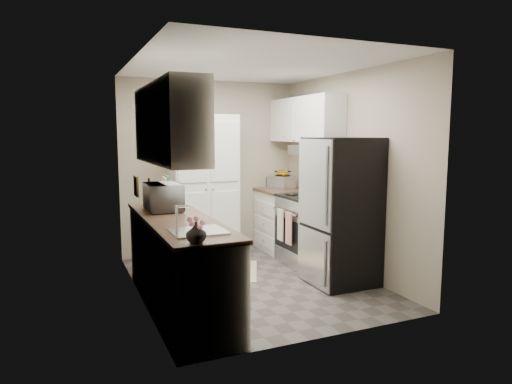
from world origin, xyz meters
The scene contains 16 objects.
ground centered at (0.00, 0.00, 0.00)m, with size 3.20×3.20×0.00m, color #56514C.
room_shell centered at (-0.02, -0.01, 1.63)m, with size 2.64×3.24×2.52m.
pantry_cabinet centered at (-0.20, 1.32, 1.00)m, with size 0.90×0.55×2.00m, color white.
base_cabinet_left centered at (-0.99, -0.43, 0.44)m, with size 0.60×2.30×0.88m, color white.
countertop_left centered at (-0.99, -0.43, 0.90)m, with size 0.63×2.33×0.04m, color brown.
base_cabinet_right centered at (0.99, 1.19, 0.44)m, with size 0.60×0.80×0.88m, color white.
countertop_right centered at (0.99, 1.19, 0.90)m, with size 0.63×0.83×0.04m, color brown.
electric_range centered at (0.97, 0.39, 0.48)m, with size 0.71×0.78×1.13m.
refrigerator centered at (0.94, -0.41, 0.85)m, with size 0.70×0.72×1.70m, color #B7B7BC.
microwave centered at (-1.02, 0.05, 1.07)m, with size 0.53×0.36×0.29m, color silver.
wine_bottle centered at (-1.10, 0.45, 1.06)m, with size 0.07×0.07×0.29m, color black.
flower_vase centered at (-1.11, -1.52, 1.00)m, with size 0.16×0.16×0.16m, color white.
cutting_board centered at (-0.82, 0.69, 1.08)m, with size 0.02×0.26×0.32m, color #4C8A3F.
toaster_oven centered at (1.01, 1.28, 1.02)m, with size 0.27×0.34×0.20m, color silver.
fruit_basket centered at (1.01, 1.26, 1.17)m, with size 0.25×0.25×0.11m, color #E9A30D, non-canonical shape.
kitchen_mat centered at (-0.06, 0.47, 0.01)m, with size 0.57×0.91×0.01m, color beige.
Camera 1 is at (-2.03, -4.80, 1.75)m, focal length 32.00 mm.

